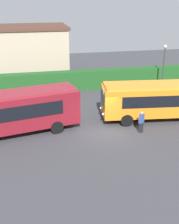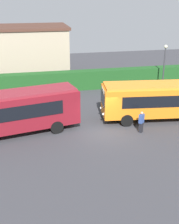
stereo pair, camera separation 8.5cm
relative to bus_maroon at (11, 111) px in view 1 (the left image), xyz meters
The scene contains 7 objects.
ground_plane 7.08m from the bus_maroon, ahead, with size 64.00×64.00×0.00m, color #38383D.
bus_maroon is the anchor object (origin of this frame).
bus_orange 11.87m from the bus_maroon, ahead, with size 9.70×3.61×3.09m.
person_center 9.72m from the bus_maroon, ahead, with size 0.50×0.48×1.69m.
hedge_row 12.35m from the bus_maroon, 56.59° to the left, with size 44.00×1.29×2.03m, color #1C4D1E.
depot_building 16.61m from the bus_maroon, 86.42° to the left, with size 11.15×7.01×6.28m.
lamppost 17.72m from the bus_maroon, 27.01° to the left, with size 0.36×0.36×4.90m.
Camera 1 is at (-5.52, -20.23, 9.91)m, focal length 47.99 mm.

